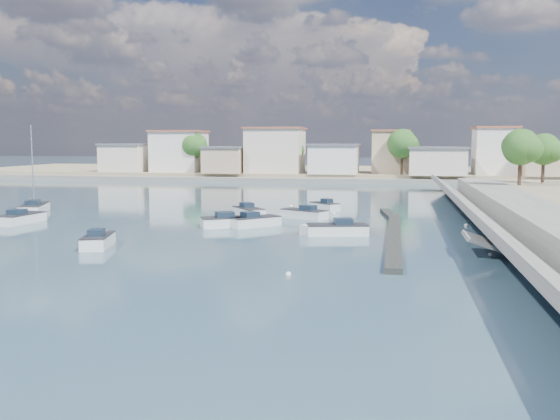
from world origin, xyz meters
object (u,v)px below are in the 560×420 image
object	(u,v)px
motorboat_h	(234,222)
sailboat	(35,208)
motorboat_e	(23,219)
motorboat_d	(334,230)
motorboat_c	(302,214)
motorboat_f	(323,207)
motorboat_b	(257,222)
motorboat_g	(250,213)
motorboat_a	(99,241)

from	to	relation	value
motorboat_h	sailboat	bearing A→B (deg)	162.87
motorboat_e	sailboat	xyz separation A→B (m)	(-3.88, 8.10, 0.04)
motorboat_d	sailboat	world-z (taller)	sailboat
motorboat_c	motorboat_e	xyz separation A→B (m)	(-23.84, -7.82, -0.00)
motorboat_h	sailboat	size ratio (longest dim) A/B	0.60
motorboat_f	motorboat_h	bearing A→B (deg)	-113.81
motorboat_b	sailboat	xyz separation A→B (m)	(-24.75, 6.48, 0.04)
motorboat_f	motorboat_h	xyz separation A→B (m)	(-6.04, -13.70, 0.00)
motorboat_e	motorboat_g	bearing A→B (deg)	23.76
motorboat_d	motorboat_a	bearing A→B (deg)	-151.97
motorboat_h	motorboat_e	bearing A→B (deg)	-176.84
motorboat_c	motorboat_h	world-z (taller)	same
motorboat_h	motorboat_a	bearing A→B (deg)	-120.04
motorboat_d	motorboat_f	size ratio (longest dim) A/B	1.54
motorboat_g	sailboat	xyz separation A→B (m)	(-22.57, -0.12, 0.03)
motorboat_d	motorboat_h	distance (m)	9.35
motorboat_c	sailboat	world-z (taller)	sailboat
motorboat_f	motorboat_a	bearing A→B (deg)	-116.72
motorboat_g	motorboat_d	bearing A→B (deg)	-48.72
motorboat_e	motorboat_f	size ratio (longest dim) A/B	1.55
motorboat_b	motorboat_g	world-z (taller)	same
motorboat_c	motorboat_g	size ratio (longest dim) A/B	1.05
motorboat_f	motorboat_d	bearing A→B (deg)	-80.77
motorboat_b	motorboat_g	xyz separation A→B (m)	(-2.19, 6.60, 0.00)
motorboat_b	motorboat_f	xyz separation A→B (m)	(4.18, 13.12, 0.00)
motorboat_a	motorboat_g	world-z (taller)	same
motorboat_e	motorboat_g	size ratio (longest dim) A/B	1.16
motorboat_a	motorboat_b	world-z (taller)	same
motorboat_b	sailboat	world-z (taller)	sailboat
motorboat_a	sailboat	xyz separation A→B (m)	(-16.30, 18.44, 0.04)
motorboat_a	motorboat_e	distance (m)	16.16
motorboat_g	sailboat	bearing A→B (deg)	-179.69
motorboat_d	motorboat_g	bearing A→B (deg)	131.28
motorboat_a	motorboat_b	bearing A→B (deg)	54.76
motorboat_e	motorboat_h	bearing A→B (deg)	3.16
motorboat_f	sailboat	bearing A→B (deg)	-167.06
motorboat_a	sailboat	size ratio (longest dim) A/B	0.52
motorboat_d	motorboat_g	xyz separation A→B (m)	(-9.11, 10.38, 0.00)
motorboat_f	motorboat_b	bearing A→B (deg)	-107.65
motorboat_f	motorboat_g	distance (m)	9.11
motorboat_a	motorboat_b	size ratio (longest dim) A/B	1.05
motorboat_a	motorboat_c	world-z (taller)	same
motorboat_e	motorboat_f	distance (m)	29.07
motorboat_a	motorboat_c	bearing A→B (deg)	57.85
motorboat_b	motorboat_g	size ratio (longest dim) A/B	0.95
motorboat_a	motorboat_c	distance (m)	21.45
motorboat_c	motorboat_g	world-z (taller)	same
motorboat_a	motorboat_d	size ratio (longest dim) A/B	0.87
motorboat_c	motorboat_f	world-z (taller)	same
motorboat_c	motorboat_h	distance (m)	8.32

